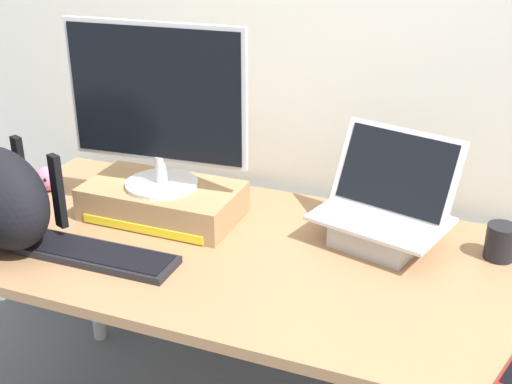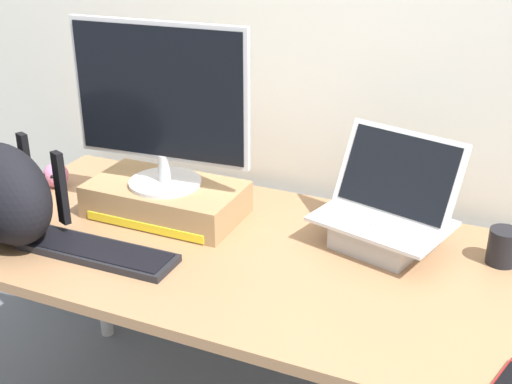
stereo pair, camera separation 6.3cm
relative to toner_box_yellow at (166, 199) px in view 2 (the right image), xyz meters
name	(u,v)px [view 2 (the right image)]	position (x,y,z in m)	size (l,w,h in m)	color
back_wall	(324,15)	(0.34, 0.40, 0.50)	(7.00, 0.10, 2.60)	silver
desk	(256,274)	(0.34, -0.10, -0.12)	(1.74, 0.81, 0.75)	#99704C
toner_box_yellow	(166,199)	(0.00, 0.00, 0.00)	(0.46, 0.26, 0.10)	#9E7A51
desktop_monitor	(160,104)	(0.00, 0.00, 0.30)	(0.53, 0.22, 0.48)	silver
open_laptop	(384,223)	(0.65, 0.08, 0.02)	(0.40, 0.33, 0.31)	#ADADB2
external_keyboard	(97,251)	(-0.04, -0.29, -0.04)	(0.45, 0.13, 0.02)	black
messenger_backpack	(4,194)	(-0.32, -0.32, 0.09)	(0.42, 0.33, 0.28)	black
coffee_mug	(504,247)	(0.96, 0.11, 0.00)	(0.12, 0.08, 0.10)	black
plush_toy	(56,175)	(-0.44, 0.03, -0.01)	(0.08, 0.08, 0.08)	#CC7099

